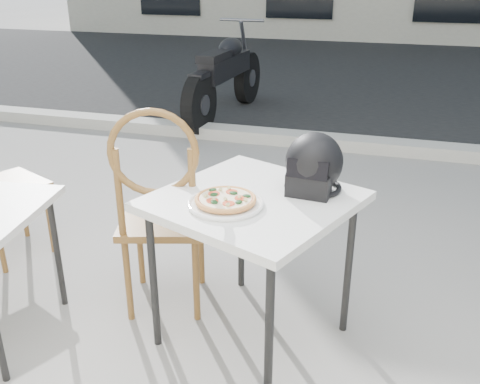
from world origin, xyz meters
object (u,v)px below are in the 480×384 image
(plate, at_px, (226,204))
(helmet, at_px, (313,166))
(motorcycle, at_px, (226,77))
(cafe_table_main, at_px, (254,211))
(cafe_chair_main, at_px, (160,202))
(pizza, at_px, (226,199))

(plate, height_order, helmet, helmet)
(motorcycle, bearing_deg, cafe_table_main, -66.58)
(cafe_table_main, relative_size, helmet, 3.53)
(cafe_table_main, height_order, motorcycle, motorcycle)
(motorcycle, bearing_deg, plate, -68.31)
(helmet, height_order, cafe_chair_main, cafe_chair_main)
(cafe_chair_main, height_order, motorcycle, cafe_chair_main)
(motorcycle, bearing_deg, cafe_chair_main, -73.10)
(cafe_chair_main, bearing_deg, motorcycle, -93.11)
(plate, distance_m, pizza, 0.02)
(cafe_table_main, distance_m, cafe_chair_main, 0.52)
(helmet, relative_size, cafe_chair_main, 0.26)
(plate, bearing_deg, motorcycle, 107.79)
(plate, relative_size, helmet, 1.15)
(helmet, height_order, motorcycle, motorcycle)
(cafe_table_main, xyz_separation_m, cafe_chair_main, (-0.51, 0.10, -0.06))
(pizza, bearing_deg, motorcycle, 107.79)
(pizza, relative_size, helmet, 0.92)
(cafe_table_main, distance_m, plate, 0.17)
(helmet, relative_size, motorcycle, 0.13)
(cafe_table_main, bearing_deg, motorcycle, 109.51)
(cafe_chair_main, xyz_separation_m, motorcycle, (-0.89, 3.83, -0.15))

